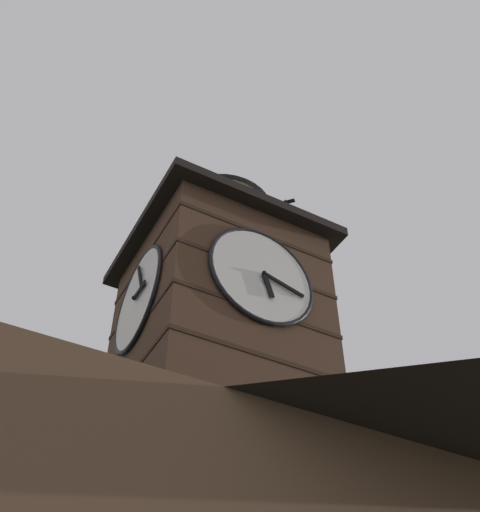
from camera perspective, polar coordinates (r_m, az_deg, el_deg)
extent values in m
cube|color=#4C3323|center=(14.70, -2.00, -8.93)|extent=(3.97, 3.97, 5.92)
cube|color=#352318|center=(13.57, -2.23, -16.83)|extent=(4.01, 4.01, 0.10)
cube|color=#352318|center=(14.09, -2.11, -12.77)|extent=(4.01, 4.01, 0.10)
cube|color=#352318|center=(14.68, -2.00, -9.02)|extent=(4.01, 4.01, 0.10)
cube|color=#352318|center=(15.33, -1.90, -5.58)|extent=(4.01, 4.01, 0.10)
cube|color=#352318|center=(16.03, -1.81, -2.43)|extent=(4.01, 4.01, 0.10)
cylinder|color=white|center=(13.84, 1.92, -1.76)|extent=(2.48, 0.10, 2.48)
torus|color=black|center=(13.83, 1.97, -1.70)|extent=(2.58, 0.10, 2.58)
cube|color=black|center=(13.62, 2.49, -2.57)|extent=(0.29, 0.04, 0.63)
cube|color=black|center=(13.89, 3.90, -2.56)|extent=(1.00, 0.04, 0.34)
sphere|color=black|center=(13.77, 2.16, -1.49)|extent=(0.10, 0.10, 0.10)
cylinder|color=white|center=(14.62, -8.96, -3.80)|extent=(0.10, 2.48, 2.48)
torus|color=black|center=(14.61, -9.05, -3.77)|extent=(0.10, 2.58, 2.58)
cube|color=black|center=(14.36, -8.87, -3.01)|extent=(0.04, 0.62, 0.13)
cube|color=black|center=(14.74, -8.83, -1.83)|extent=(0.04, 0.49, 0.96)
sphere|color=black|center=(14.59, -9.36, -3.66)|extent=(0.10, 0.10, 0.10)
cube|color=black|center=(16.62, -1.74, -0.08)|extent=(4.67, 4.67, 0.25)
cylinder|color=#D1BC84|center=(17.24, -1.68, 2.07)|extent=(2.51, 2.51, 1.52)
cylinder|color=#2D2319|center=(16.88, -1.72, 0.86)|extent=(2.57, 2.57, 0.10)
cylinder|color=#2D2319|center=(17.24, -1.68, 2.07)|extent=(2.57, 2.57, 0.10)
cylinder|color=#2D2319|center=(17.60, -1.65, 3.24)|extent=(2.57, 2.57, 0.10)
cone|color=#384251|center=(18.12, -1.61, 4.78)|extent=(2.81, 2.81, 0.90)
sphere|color=#384251|center=(18.53, -1.57, 5.92)|extent=(0.16, 0.16, 0.16)
cone|color=black|center=(17.93, -5.64, -17.58)|extent=(5.01, 5.01, 6.24)
cone|color=black|center=(19.53, -4.99, -8.97)|extent=(3.51, 3.51, 4.89)
cone|color=black|center=(22.35, -4.31, 0.64)|extent=(2.00, 2.00, 6.07)
ellipsoid|color=black|center=(25.57, 4.08, 4.75)|extent=(0.28, 0.28, 0.14)
cube|color=black|center=(25.55, 4.47, 4.84)|extent=(0.37, 0.38, 0.03)
cube|color=black|center=(25.60, 3.70, 4.66)|extent=(0.37, 0.38, 0.03)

